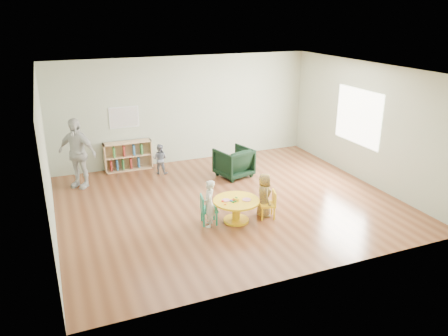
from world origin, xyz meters
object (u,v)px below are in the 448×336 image
kid_chair_right (270,203)px  toddler (160,159)px  kid_chair_left (207,209)px  child_right (264,195)px  adult_caretaker (77,153)px  armchair (234,162)px  child_left (209,204)px  bookshelf (127,156)px  activity_table (236,206)px

kid_chair_right → toddler: size_ratio=0.73×
kid_chair_left → child_right: size_ratio=0.65×
kid_chair_left → adult_caretaker: adult_caretaker is taller
armchair → child_left: bearing=41.5°
kid_chair_right → armchair: (0.25, 2.36, 0.06)m
bookshelf → armchair: bearing=-32.5°
child_right → child_left: bearing=99.4°
bookshelf → adult_caretaker: 1.52m
armchair → child_right: (-0.32, -2.26, 0.09)m
kid_chair_left → armchair: armchair is taller
kid_chair_left → child_right: 1.18m
activity_table → child_left: bearing=178.8°
activity_table → bookshelf: bearing=110.6°
kid_chair_right → adult_caretaker: 4.59m
adult_caretaker → child_left: bearing=-15.5°
kid_chair_right → child_left: bearing=101.7°
child_right → toddler: bearing=32.3°
adult_caretaker → toddler: bearing=43.1°
bookshelf → adult_caretaker: adult_caretaker is taller
child_left → kid_chair_left: bearing=-151.6°
kid_chair_left → toddler: size_ratio=0.75×
activity_table → toddler: toddler is taller
kid_chair_left → toddler: (-0.14, 3.02, 0.07)m
bookshelf → activity_table: bearing=-69.4°
child_left → child_right: size_ratio=1.03×
kid_chair_left → child_right: child_right is taller
activity_table → child_left: size_ratio=0.97×
kid_chair_right → adult_caretaker: (-3.33, 3.11, 0.52)m
bookshelf → child_right: (2.01, -3.74, 0.08)m
toddler → bookshelf: bearing=-9.8°
kid_chair_right → child_left: child_left is taller
kid_chair_right → armchair: size_ratio=0.70×
armchair → kid_chair_left: bearing=40.0°
kid_chair_left → armchair: bearing=155.3°
bookshelf → child_right: child_right is taller
bookshelf → toddler: (0.70, -0.61, 0.02)m
armchair → child_right: bearing=66.7°
activity_table → armchair: bearing=67.7°
kid_chair_right → child_left: (-1.23, 0.11, 0.16)m
kid_chair_left → kid_chair_right: bearing=90.1°
adult_caretaker → kid_chair_right: bearing=-3.6°
toddler → kid_chair_right: bearing=144.6°
bookshelf → armchair: size_ratio=1.51×
kid_chair_left → armchair: (1.49, 2.14, 0.05)m
bookshelf → armchair: bookshelf is taller
child_right → adult_caretaker: 4.45m
kid_chair_right → child_right: (-0.07, 0.11, 0.15)m
child_right → adult_caretaker: (-3.26, 3.00, 0.37)m
kid_chair_right → bookshelf: bearing=45.3°
child_left → toddler: (-0.15, 3.13, -0.08)m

